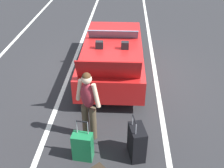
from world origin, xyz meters
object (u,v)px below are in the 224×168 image
Objects in this scene: convertible_car at (113,53)px; traveler_person at (88,103)px; suitcase_medium_bright at (83,147)px; suitcase_large_black at (137,142)px.

convertible_car is 2.55× the size of traveler_person.
suitcase_medium_bright is (-3.65, 0.39, -0.28)m from convertible_car.
traveler_person is (0.63, -0.05, 0.62)m from suitcase_medium_bright.
suitcase_large_black is 0.61× the size of traveler_person.
suitcase_large_black is 1.28m from traveler_person.
suitcase_large_black is at bearing 102.70° from suitcase_medium_bright.
suitcase_medium_bright is (-0.12, 1.08, -0.06)m from suitcase_large_black.
convertible_car reaches higher than suitcase_large_black.
convertible_car is at bearing -179.88° from suitcase_medium_bright.
traveler_person reaches higher than suitcase_large_black.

